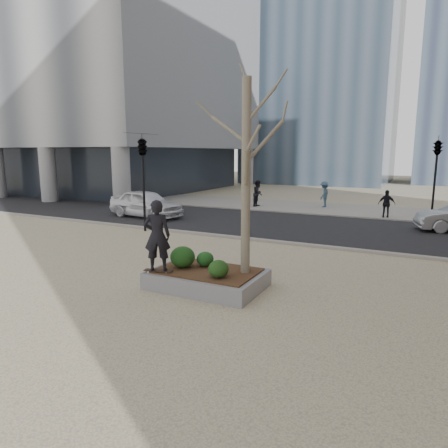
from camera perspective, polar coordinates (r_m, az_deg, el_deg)
The scene contains 17 objects.
ground at distance 11.60m, azimuth -6.77°, elevation -8.20°, with size 120.00×120.00×0.00m, color tan.
street at distance 20.42m, azimuth 8.98°, elevation -0.18°, with size 60.00×8.00×0.02m, color black.
far_sidewalk at distance 27.09m, azimuth 13.60°, elevation 2.21°, with size 60.00×6.00×0.02m, color gray.
planter at distance 11.03m, azimuth -2.43°, elevation -7.88°, with size 3.00×2.00×0.45m, color gray.
planter_mulch at distance 10.96m, azimuth -2.43°, elevation -6.67°, with size 2.70×1.70×0.04m, color #382314.
sycamore_tree at distance 10.30m, azimuth 3.20°, elevation 10.98°, with size 2.80×2.80×6.60m, color gray, non-canonical shape.
shrub_left at distance 11.17m, azimuth -5.94°, elevation -4.70°, with size 0.69×0.69×0.59m, color black.
shrub_middle at distance 11.25m, azimuth -2.71°, elevation -5.02°, with size 0.48×0.48×0.41m, color #143F19.
shrub_right at distance 10.25m, azimuth -0.79°, elevation -6.42°, with size 0.53×0.53×0.45m, color #113712.
skateboard at distance 10.95m, azimuth -9.38°, elevation -6.72°, with size 0.78×0.20×0.07m, color black, non-canonical shape.
skateboarder at distance 10.70m, azimuth -9.53°, elevation -1.63°, with size 0.70×0.46×1.91m, color black.
police_car at distance 23.01m, azimuth -11.10°, elevation 2.90°, with size 1.83×4.55×1.55m, color white.
pedestrian_a at distance 27.20m, azimuth 4.89°, elevation 4.38°, with size 0.85×0.66×1.75m, color black.
pedestrian_b at distance 27.53m, azimuth 14.13°, elevation 4.14°, with size 1.11×0.64×1.72m, color #375064.
pedestrian_c at distance 24.19m, azimuth 22.22°, elevation 2.68°, with size 0.91×0.38×1.54m, color black.
traffic_light_near at distance 18.84m, azimuth -11.42°, elevation 5.76°, with size 0.60×2.48×4.50m, color black, non-canonical shape.
traffic_light_far at distance 23.77m, azimuth 27.90°, elevation 5.66°, with size 0.60×2.48×4.50m, color black, non-canonical shape.
Camera 1 is at (6.17, -9.12, 3.65)m, focal length 32.00 mm.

